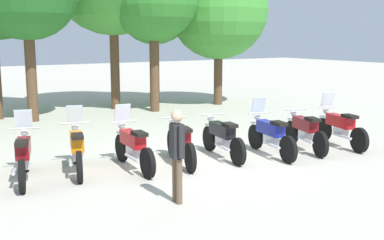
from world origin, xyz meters
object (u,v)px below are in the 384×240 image
object	(u,v)px
person_0	(177,149)
motorcycle_0	(24,156)
motorcycle_2	(133,146)
motorcycle_3	(180,142)
motorcycle_6	(305,131)
motorcycle_1	(77,148)
tree_7	(219,10)
tree_6	(154,6)
motorcycle_4	(222,137)
motorcycle_5	(270,134)
motorcycle_7	(340,127)

from	to	relation	value
person_0	motorcycle_0	bearing A→B (deg)	132.30
motorcycle_2	motorcycle_3	world-z (taller)	motorcycle_2
motorcycle_0	motorcycle_2	bearing A→B (deg)	-83.62
motorcycle_3	person_0	bearing A→B (deg)	163.46
motorcycle_6	motorcycle_1	bearing A→B (deg)	96.41
motorcycle_3	person_0	world-z (taller)	person_0
motorcycle_1	motorcycle_3	bearing A→B (deg)	-88.11
motorcycle_3	tree_7	world-z (taller)	tree_7
motorcycle_3	tree_6	world-z (taller)	tree_6
motorcycle_4	tree_7	size ratio (longest dim) A/B	0.36
motorcycle_2	motorcycle_6	distance (m)	4.55
motorcycle_5	motorcycle_7	world-z (taller)	same
motorcycle_2	tree_7	bearing A→B (deg)	-41.53
motorcycle_3	motorcycle_4	size ratio (longest dim) A/B	0.98
motorcycle_7	tree_7	distance (m)	9.09
person_0	tree_7	bearing A→B (deg)	58.62
motorcycle_5	tree_7	distance (m)	9.61
motorcycle_1	person_0	xyz separation A→B (m)	(0.83, -2.83, 0.44)
motorcycle_3	motorcycle_7	distance (m)	4.55
motorcycle_2	motorcycle_3	distance (m)	1.14
motorcycle_0	motorcycle_7	xyz separation A→B (m)	(7.85, -1.28, 0.00)
motorcycle_0	motorcycle_7	bearing A→B (deg)	-83.17
motorcycle_4	motorcycle_5	xyz separation A→B (m)	(1.13, -0.44, 0.01)
motorcycle_3	tree_6	size ratio (longest dim) A/B	0.37
person_0	tree_6	xyz separation A→B (m)	(5.64, 11.41, 3.17)
motorcycle_5	tree_7	bearing A→B (deg)	-16.15
motorcycle_4	motorcycle_7	bearing A→B (deg)	-91.26
motorcycle_3	motorcycle_5	bearing A→B (deg)	-87.97
tree_7	motorcycle_0	bearing A→B (deg)	-144.50
motorcycle_1	motorcycle_5	world-z (taller)	same
motorcycle_3	motorcycle_5	distance (m)	2.31
motorcycle_0	motorcycle_5	distance (m)	5.71
motorcycle_7	tree_7	size ratio (longest dim) A/B	0.36
motorcycle_5	tree_6	distance (m)	10.52
motorcycle_3	motorcycle_5	world-z (taller)	motorcycle_5
motorcycle_2	motorcycle_3	size ratio (longest dim) A/B	1.03
motorcycle_3	motorcycle_6	xyz separation A→B (m)	(3.37, -0.60, 0.00)
motorcycle_4	motorcycle_5	bearing A→B (deg)	-101.60
motorcycle_3	motorcycle_4	bearing A→B (deg)	-79.32
tree_7	motorcycle_7	bearing A→B (deg)	-102.75
motorcycle_4	motorcycle_2	bearing A→B (deg)	93.93
person_0	tree_7	distance (m)	12.78
motorcycle_0	motorcycle_1	bearing A→B (deg)	-71.45
motorcycle_2	tree_6	size ratio (longest dim) A/B	0.38
motorcycle_2	motorcycle_7	xyz separation A→B (m)	(5.62, -0.90, 0.00)
motorcycle_7	motorcycle_5	bearing A→B (deg)	98.36
motorcycle_4	motorcycle_5	size ratio (longest dim) A/B	1.00
tree_6	motorcycle_4	bearing A→B (deg)	-108.59
motorcycle_1	motorcycle_6	size ratio (longest dim) A/B	1.01
motorcycle_6	tree_6	world-z (taller)	tree_6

